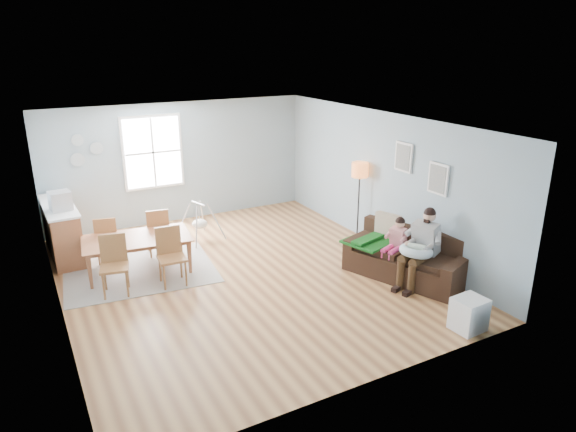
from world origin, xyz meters
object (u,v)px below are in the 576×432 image
storage_cube (469,314)px  chair_nw (107,237)px  toddler (396,237)px  counter (62,230)px  monitor (60,201)px  floor_lamp (360,176)px  chair_sw (114,260)px  father (421,245)px  chair_se (170,252)px  dining_table (139,255)px  sofa (407,261)px  baby_swing (200,223)px  chair_ne (158,229)px

storage_cube → chair_nw: 6.41m
toddler → chair_nw: toddler is taller
chair_nw → counter: size_ratio=0.49×
toddler → chair_nw: bearing=145.9°
toddler → monitor: bearing=146.0°
toddler → storage_cube: toddler is taller
floor_lamp → chair_sw: size_ratio=1.66×
chair_nw → floor_lamp: bearing=-14.4°
father → chair_se: father is taller
chair_sw → monitor: bearing=108.2°
chair_nw → monitor: bearing=146.9°
chair_se → monitor: 2.41m
chair_se → counter: size_ratio=0.53×
storage_cube → dining_table: (-3.70, 4.23, 0.08)m
storage_cube → dining_table: bearing=131.2°
floor_lamp → dining_table: 4.55m
sofa → monitor: 6.35m
toddler → father: bearing=-75.8°
storage_cube → counter: 7.45m
sofa → storage_cube: (-0.41, -1.80, -0.05)m
dining_table → counter: size_ratio=1.00×
chair_se → counter: counter is taller
dining_table → baby_swing: 1.82m
chair_ne → monitor: size_ratio=2.38×
toddler → baby_swing: (-2.46, 3.30, -0.35)m
father → floor_lamp: size_ratio=0.81×
sofa → counter: (-5.21, 3.90, 0.23)m
father → monitor: (-5.16, 3.87, 0.50)m
chair_ne → floor_lamp: bearing=-16.4°
chair_sw → chair_nw: chair_sw is taller
chair_nw → baby_swing: (1.91, 0.34, -0.16)m
counter → monitor: monitor is taller
toddler → monitor: 6.10m
sofa → dining_table: size_ratio=1.21×
storage_cube → toddler: bearing=82.1°
toddler → dining_table: (-3.97, 2.27, -0.39)m
sofa → baby_swing: 4.32m
father → chair_nw: size_ratio=1.44×
father → baby_swing: 4.59m
floor_lamp → chair_sw: bearing=-179.6°
chair_se → baby_swing: bearing=56.9°
monitor → father: bearing=-36.9°
toddler → chair_sw: toddler is taller
chair_se → dining_table: bearing=120.5°
chair_nw → counter: counter is taller
toddler → floor_lamp: 1.89m
chair_se → baby_swing: size_ratio=1.02×
father → chair_sw: (-4.60, 2.17, -0.14)m
chair_sw → baby_swing: 2.59m
monitor → dining_table: bearing=-46.2°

